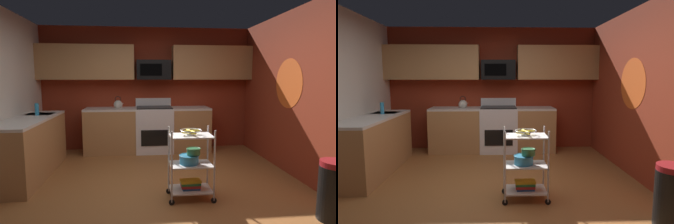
% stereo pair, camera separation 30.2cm
% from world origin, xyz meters
% --- Properties ---
extents(floor, '(4.40, 4.80, 0.04)m').
position_xyz_m(floor, '(0.00, 0.00, -0.02)').
color(floor, '#995B2D').
rests_on(floor, ground).
extents(wall_back, '(4.52, 0.06, 2.60)m').
position_xyz_m(wall_back, '(0.00, 2.43, 1.30)').
color(wall_back, maroon).
rests_on(wall_back, ground).
extents(wall_right, '(0.06, 4.80, 2.60)m').
position_xyz_m(wall_right, '(2.23, 0.00, 1.30)').
color(wall_right, maroon).
rests_on(wall_right, ground).
extents(wall_flower_decal, '(0.00, 0.79, 0.79)m').
position_xyz_m(wall_flower_decal, '(2.20, 0.60, 1.45)').
color(wall_flower_decal, '#E5591E').
extents(counter_run, '(3.48, 2.57, 0.92)m').
position_xyz_m(counter_run, '(-0.84, 1.54, 0.46)').
color(counter_run, '#B27F4C').
rests_on(counter_run, ground).
extents(oven_range, '(0.76, 0.65, 1.10)m').
position_xyz_m(oven_range, '(0.13, 2.10, 0.48)').
color(oven_range, white).
rests_on(oven_range, ground).
extents(upper_cabinets, '(4.40, 0.33, 0.70)m').
position_xyz_m(upper_cabinets, '(-0.03, 2.23, 1.85)').
color(upper_cabinets, '#B27F4C').
extents(microwave, '(0.70, 0.39, 0.40)m').
position_xyz_m(microwave, '(0.13, 2.21, 1.70)').
color(microwave, black).
extents(rolling_cart, '(0.60, 0.37, 0.91)m').
position_xyz_m(rolling_cart, '(0.45, -0.28, 0.45)').
color(rolling_cart, silver).
rests_on(rolling_cart, ground).
extents(fruit_bowl, '(0.27, 0.27, 0.07)m').
position_xyz_m(fruit_bowl, '(0.45, -0.28, 0.88)').
color(fruit_bowl, silver).
rests_on(fruit_bowl, rolling_cart).
extents(mixing_bowl_large, '(0.25, 0.25, 0.11)m').
position_xyz_m(mixing_bowl_large, '(0.43, -0.28, 0.52)').
color(mixing_bowl_large, '#338CBF').
rests_on(mixing_bowl_large, rolling_cart).
extents(mixing_bowl_small, '(0.18, 0.18, 0.08)m').
position_xyz_m(mixing_bowl_small, '(0.49, -0.27, 0.62)').
color(mixing_bowl_small, '#387F4C').
rests_on(mixing_bowl_small, rolling_cart).
extents(book_stack, '(0.26, 0.17, 0.12)m').
position_xyz_m(book_stack, '(0.45, -0.28, 0.19)').
color(book_stack, '#1E4C8C').
rests_on(book_stack, rolling_cart).
extents(kettle, '(0.21, 0.18, 0.26)m').
position_xyz_m(kettle, '(-0.61, 2.10, 1.00)').
color(kettle, beige).
rests_on(kettle, counter_run).
extents(dish_soap_bottle, '(0.06, 0.06, 0.20)m').
position_xyz_m(dish_soap_bottle, '(-1.88, 1.15, 1.02)').
color(dish_soap_bottle, '#2D8CBF').
rests_on(dish_soap_bottle, counter_run).
extents(trash_can, '(0.34, 0.42, 0.66)m').
position_xyz_m(trash_can, '(1.90, -1.00, 0.33)').
color(trash_can, black).
rests_on(trash_can, ground).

